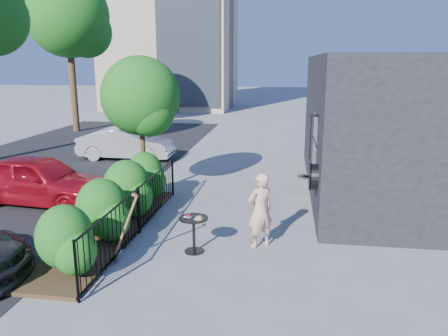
% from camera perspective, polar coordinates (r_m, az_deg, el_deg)
% --- Properties ---
extents(ground, '(120.00, 120.00, 0.00)m').
position_cam_1_polar(ground, '(9.92, -2.63, -8.96)').
color(ground, gray).
rests_on(ground, ground).
extents(shop_building, '(6.22, 9.00, 4.00)m').
position_cam_1_polar(shop_building, '(14.11, 23.67, 5.15)').
color(shop_building, black).
rests_on(shop_building, ground).
extents(fence, '(0.05, 6.05, 1.10)m').
position_cam_1_polar(fence, '(10.10, -11.09, -5.40)').
color(fence, black).
rests_on(fence, ground).
extents(planting_bed, '(1.30, 6.00, 0.08)m').
position_cam_1_polar(planting_bed, '(10.52, -14.59, -7.82)').
color(planting_bed, '#382616').
rests_on(planting_bed, ground).
extents(shrubs, '(1.10, 5.60, 1.24)m').
position_cam_1_polar(shrubs, '(10.35, -14.09, -4.27)').
color(shrubs, '#135614').
rests_on(shrubs, ground).
extents(patio_tree, '(2.20, 2.20, 3.94)m').
position_cam_1_polar(patio_tree, '(12.45, -10.60, 8.61)').
color(patio_tree, '#3F2B19').
rests_on(patio_tree, ground).
extents(street, '(9.00, 30.00, 0.01)m').
position_cam_1_polar(street, '(15.33, -26.95, -2.23)').
color(street, black).
rests_on(street, ground).
extents(street_tree_far, '(4.40, 4.40, 8.28)m').
position_cam_1_polar(street_tree_far, '(25.84, -19.62, 17.62)').
color(street_tree_far, '#3F2B19').
rests_on(street_tree_far, ground).
extents(cafe_table, '(0.60, 0.60, 0.80)m').
position_cam_1_polar(cafe_table, '(9.00, -3.97, -7.86)').
color(cafe_table, black).
rests_on(cafe_table, ground).
extents(woman, '(0.70, 0.66, 1.61)m').
position_cam_1_polar(woman, '(9.18, 4.77, -5.52)').
color(woman, '#D7A98B').
rests_on(woman, ground).
extents(shovel, '(0.55, 0.19, 1.46)m').
position_cam_1_polar(shovel, '(8.67, -12.86, -8.17)').
color(shovel, brown).
rests_on(shovel, ground).
extents(car_red, '(4.13, 2.03, 1.35)m').
position_cam_1_polar(car_red, '(12.99, -22.98, -1.41)').
color(car_red, '#AA0E1C').
rests_on(car_red, ground).
extents(car_silver, '(3.81, 1.38, 1.25)m').
position_cam_1_polar(car_silver, '(17.92, -12.64, 3.10)').
color(car_silver, '#A8A8AD').
rests_on(car_silver, ground).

